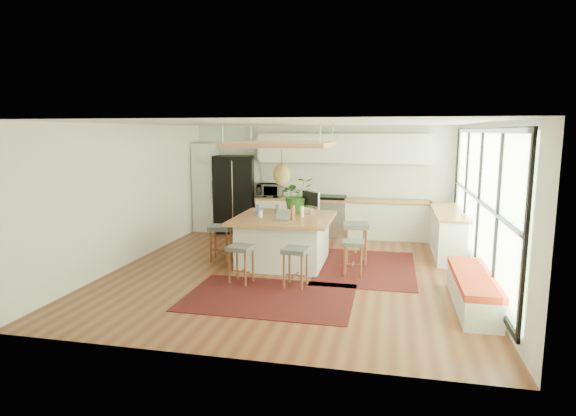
% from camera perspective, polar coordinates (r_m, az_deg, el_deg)
% --- Properties ---
extents(floor, '(7.00, 7.00, 0.00)m').
position_cam_1_polar(floor, '(8.89, 0.58, -7.57)').
color(floor, brown).
rests_on(floor, ground).
extents(ceiling, '(7.00, 7.00, 0.00)m').
position_cam_1_polar(ceiling, '(8.51, 0.61, 10.11)').
color(ceiling, white).
rests_on(ceiling, ground).
extents(wall_back, '(6.50, 0.00, 6.50)m').
position_cam_1_polar(wall_back, '(12.02, 3.99, 3.37)').
color(wall_back, white).
rests_on(wall_back, ground).
extents(wall_front, '(6.50, 0.00, 6.50)m').
position_cam_1_polar(wall_front, '(5.28, -7.17, -4.17)').
color(wall_front, white).
rests_on(wall_front, ground).
extents(wall_left, '(0.00, 7.00, 7.00)m').
position_cam_1_polar(wall_left, '(9.78, -18.39, 1.60)').
color(wall_left, white).
rests_on(wall_left, ground).
extents(wall_right, '(0.00, 7.00, 7.00)m').
position_cam_1_polar(wall_right, '(8.56, 22.41, 0.35)').
color(wall_right, white).
rests_on(wall_right, ground).
extents(window_wall, '(0.10, 6.20, 2.60)m').
position_cam_1_polar(window_wall, '(8.55, 22.24, 0.68)').
color(window_wall, black).
rests_on(window_wall, wall_right).
extents(pantry, '(0.55, 0.60, 2.25)m').
position_cam_1_polar(pantry, '(12.51, -9.74, 2.45)').
color(pantry, white).
rests_on(pantry, floor).
extents(back_counter_base, '(4.20, 0.60, 0.88)m').
position_cam_1_polar(back_counter_base, '(11.77, 6.36, -1.26)').
color(back_counter_base, white).
rests_on(back_counter_base, floor).
extents(back_counter_top, '(4.24, 0.64, 0.05)m').
position_cam_1_polar(back_counter_top, '(11.70, 6.40, 0.95)').
color(back_counter_top, '#AD673D').
rests_on(back_counter_top, back_counter_base).
extents(backsplash, '(4.20, 0.02, 0.80)m').
position_cam_1_polar(backsplash, '(11.94, 6.59, 3.29)').
color(backsplash, white).
rests_on(backsplash, wall_back).
extents(upper_cabinets, '(4.20, 0.34, 0.70)m').
position_cam_1_polar(upper_cabinets, '(11.72, 6.58, 7.11)').
color(upper_cabinets, white).
rests_on(upper_cabinets, wall_back).
extents(range, '(0.76, 0.62, 1.00)m').
position_cam_1_polar(range, '(11.79, 5.16, -0.93)').
color(range, '#A5A5AA').
rests_on(range, floor).
extents(right_counter_base, '(0.60, 2.50, 0.88)m').
position_cam_1_polar(right_counter_base, '(10.62, 18.57, -2.83)').
color(right_counter_base, white).
rests_on(right_counter_base, floor).
extents(right_counter_top, '(0.64, 2.54, 0.05)m').
position_cam_1_polar(right_counter_top, '(10.54, 18.70, -0.38)').
color(right_counter_top, '#AD673D').
rests_on(right_counter_top, right_counter_base).
extents(window_bench, '(0.52, 2.00, 0.50)m').
position_cam_1_polar(window_bench, '(7.60, 21.22, -9.17)').
color(window_bench, white).
rests_on(window_bench, floor).
extents(ceiling_panel, '(1.86, 1.86, 0.80)m').
position_cam_1_polar(ceiling_panel, '(8.98, -0.76, 5.91)').
color(ceiling_panel, '#AD673D').
rests_on(ceiling_panel, ceiling).
extents(rug_near, '(2.60, 1.80, 0.01)m').
position_cam_1_polar(rug_near, '(7.56, -2.26, -10.59)').
color(rug_near, black).
rests_on(rug_near, floor).
extents(rug_right, '(1.80, 2.60, 0.01)m').
position_cam_1_polar(rug_right, '(9.23, 9.34, -7.03)').
color(rug_right, black).
rests_on(rug_right, floor).
extents(fridge, '(1.10, 0.94, 1.95)m').
position_cam_1_polar(fridge, '(12.25, -6.42, 1.44)').
color(fridge, black).
rests_on(fridge, floor).
extents(island, '(1.85, 1.85, 0.93)m').
position_cam_1_polar(island, '(9.29, -0.50, -3.87)').
color(island, '#AD673D').
rests_on(island, floor).
extents(stool_near_left, '(0.44, 0.44, 0.66)m').
position_cam_1_polar(stool_near_left, '(8.16, -5.63, -6.55)').
color(stool_near_left, '#4D5255').
rests_on(stool_near_left, floor).
extents(stool_near_right, '(0.43, 0.43, 0.67)m').
position_cam_1_polar(stool_near_right, '(7.91, 0.89, -7.01)').
color(stool_near_right, '#4D5255').
rests_on(stool_near_right, floor).
extents(stool_right_front, '(0.38, 0.38, 0.63)m').
position_cam_1_polar(stool_right_front, '(8.65, 7.80, -5.69)').
color(stool_right_front, '#4D5255').
rests_on(stool_right_front, floor).
extents(stool_right_back, '(0.54, 0.54, 0.80)m').
position_cam_1_polar(stool_right_back, '(9.42, 8.08, -4.46)').
color(stool_right_back, '#4D5255').
rests_on(stool_right_back, floor).
extents(stool_left_side, '(0.46, 0.46, 0.72)m').
position_cam_1_polar(stool_left_side, '(9.58, -8.03, -4.22)').
color(stool_left_side, '#4D5255').
rests_on(stool_left_side, floor).
extents(laptop, '(0.36, 0.37, 0.22)m').
position_cam_1_polar(laptop, '(8.76, -0.81, -0.76)').
color(laptop, '#A5A5AA').
rests_on(laptop, island).
extents(monitor, '(0.51, 0.46, 0.47)m').
position_cam_1_polar(monitor, '(9.49, 2.71, 0.86)').
color(monitor, '#A5A5AA').
rests_on(monitor, island).
extents(microwave, '(0.60, 0.34, 0.41)m').
position_cam_1_polar(microwave, '(11.99, -2.16, 2.31)').
color(microwave, '#A5A5AA').
rests_on(microwave, back_counter_top).
extents(island_plant, '(0.93, 0.95, 0.56)m').
position_cam_1_polar(island_plant, '(9.65, 1.02, 1.12)').
color(island_plant, '#1E4C19').
rests_on(island_plant, island).
extents(island_bowl, '(0.25, 0.25, 0.05)m').
position_cam_1_polar(island_bowl, '(9.73, -3.50, -0.35)').
color(island_bowl, white).
rests_on(island_bowl, island).
extents(island_bottle_0, '(0.07, 0.07, 0.19)m').
position_cam_1_polar(island_bottle_0, '(9.41, -3.64, -0.24)').
color(island_bottle_0, blue).
rests_on(island_bottle_0, island).
extents(island_bottle_1, '(0.07, 0.07, 0.19)m').
position_cam_1_polar(island_bottle_1, '(9.13, -3.16, -0.52)').
color(island_bottle_1, white).
rests_on(island_bottle_1, island).
extents(island_bottle_2, '(0.07, 0.07, 0.19)m').
position_cam_1_polar(island_bottle_2, '(8.84, 0.65, -0.84)').
color(island_bottle_2, '#AA5638').
rests_on(island_bottle_2, island).
extents(island_bottle_3, '(0.07, 0.07, 0.19)m').
position_cam_1_polar(island_bottle_3, '(9.15, 1.70, -0.49)').
color(island_bottle_3, white).
rests_on(island_bottle_3, island).
extents(island_bottle_4, '(0.07, 0.07, 0.19)m').
position_cam_1_polar(island_bottle_4, '(9.46, -1.35, -0.17)').
color(island_bottle_4, '#4B7D4F').
rests_on(island_bottle_4, island).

